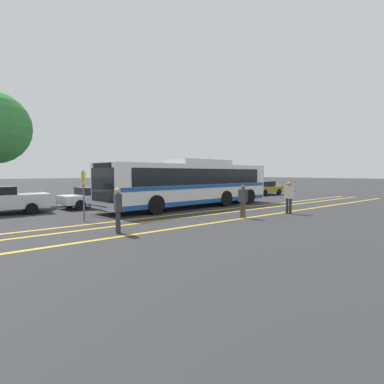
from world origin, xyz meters
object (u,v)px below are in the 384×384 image
at_px(pedestrian_0, 243,200).
at_px(pedestrian_2, 118,208).
at_px(parked_car_4, 264,188).
at_px(bus_stop_sign, 84,189).
at_px(pedestrian_1, 289,196).
at_px(parked_car_1, 94,197).
at_px(transit_bus, 192,183).
at_px(parked_car_3, 235,190).
at_px(parked_car_2, 184,192).

bearing_deg(pedestrian_0, pedestrian_2, -89.83).
relative_size(parked_car_4, bus_stop_sign, 1.81).
xyz_separation_m(parked_car_4, pedestrian_2, (-19.24, -8.14, 0.23)).
bearing_deg(pedestrian_1, parked_car_1, -162.68).
height_order(parked_car_4, pedestrian_1, pedestrian_1).
height_order(transit_bus, pedestrian_2, transit_bus).
xyz_separation_m(parked_car_1, parked_car_3, (12.19, -0.56, 0.02)).
bearing_deg(parked_car_3, parked_car_1, 83.17).
distance_m(parked_car_3, pedestrian_0, 11.80).
relative_size(parked_car_3, pedestrian_0, 2.67).
bearing_deg(pedestrian_1, parked_car_4, 113.70).
xyz_separation_m(parked_car_3, pedestrian_0, (-8.49, -8.20, 0.21)).
relative_size(parked_car_2, pedestrian_1, 2.97).
distance_m(parked_car_1, parked_car_2, 6.75).
distance_m(parked_car_4, pedestrian_0, 15.65).
bearing_deg(pedestrian_0, parked_car_3, 138.19).
bearing_deg(pedestrian_2, parked_car_4, -51.98).
height_order(transit_bus, parked_car_2, transit_bus).
bearing_deg(bus_stop_sign, parked_car_4, -79.67).
xyz_separation_m(pedestrian_2, bus_stop_sign, (-0.00, 3.31, 0.50)).
bearing_deg(parked_car_3, transit_bus, 108.63).
relative_size(parked_car_1, pedestrian_0, 2.65).
relative_size(transit_bus, pedestrian_0, 7.99).
relative_size(pedestrian_0, bus_stop_sign, 0.70).
bearing_deg(parked_car_2, pedestrian_2, 128.69).
height_order(parked_car_3, parked_car_4, parked_car_4).
height_order(parked_car_2, pedestrian_2, pedestrian_2).
bearing_deg(transit_bus, pedestrian_1, -165.77).
bearing_deg(parked_car_2, transit_bus, 147.58).
bearing_deg(parked_car_2, parked_car_1, 84.43).
bearing_deg(transit_bus, parked_car_4, -77.61).
bearing_deg(bus_stop_sign, pedestrian_0, -125.08).
bearing_deg(parked_car_3, pedestrian_0, 129.80).
relative_size(parked_car_3, pedestrian_2, 2.59).
bearing_deg(parked_car_4, parked_car_2, -92.12).
distance_m(pedestrian_2, bus_stop_sign, 3.34).
xyz_separation_m(parked_car_3, pedestrian_2, (-14.63, -7.77, 0.24)).
bearing_deg(parked_car_2, pedestrian_0, 157.92).
bearing_deg(pedestrian_1, transit_bus, 179.66).
bearing_deg(pedestrian_0, transit_bus, 171.60).
bearing_deg(pedestrian_1, pedestrian_0, -118.88).
distance_m(parked_car_1, pedestrian_2, 8.68).
height_order(parked_car_2, parked_car_3, parked_car_2).
bearing_deg(pedestrian_1, parked_car_3, 129.47).
distance_m(parked_car_4, pedestrian_1, 13.63).
relative_size(parked_car_4, pedestrian_0, 2.59).
height_order(transit_bus, pedestrian_0, transit_bus).
distance_m(pedestrian_0, pedestrian_1, 3.03).
bearing_deg(parked_car_4, transit_bus, -77.22).
bearing_deg(parked_car_3, bus_stop_sign, 102.75).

